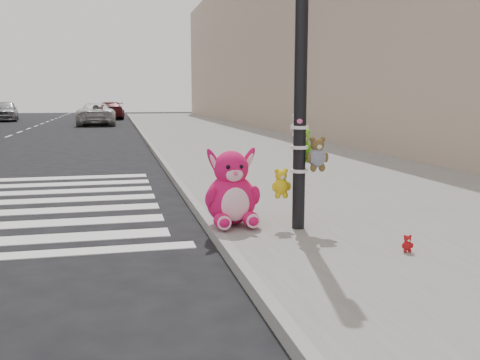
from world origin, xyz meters
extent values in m
plane|color=black|center=(0.00, 0.00, 0.00)|extent=(120.00, 120.00, 0.00)
cube|color=slate|center=(5.00, 10.00, 0.07)|extent=(7.00, 80.00, 0.14)
cube|color=gray|center=(1.55, 10.00, 0.07)|extent=(0.12, 80.00, 0.15)
cube|color=tan|center=(10.50, 20.00, 5.00)|extent=(5.00, 60.00, 10.00)
cylinder|color=black|center=(2.60, 1.80, 2.14)|extent=(0.16, 0.16, 4.00)
cylinder|color=white|center=(2.60, 1.80, 0.89)|extent=(0.22, 0.22, 0.04)
cylinder|color=white|center=(2.60, 1.80, 1.19)|extent=(0.22, 0.22, 0.04)
cylinder|color=white|center=(2.60, 1.80, 1.44)|extent=(0.22, 0.22, 0.04)
ellipsoid|color=#D9125B|center=(1.62, 1.90, 0.24)|extent=(0.23, 0.36, 0.19)
ellipsoid|color=#D9125B|center=(2.00, 1.91, 0.24)|extent=(0.23, 0.36, 0.19)
ellipsoid|color=#D9125B|center=(1.80, 2.20, 0.48)|extent=(0.68, 0.59, 0.67)
ellipsoid|color=#F9BFD1|center=(1.81, 1.97, 0.45)|extent=(0.38, 0.14, 0.44)
sphere|color=#D9125B|center=(1.80, 2.20, 0.89)|extent=(0.47, 0.47, 0.46)
ellipsoid|color=#D9125B|center=(1.59, 2.22, 0.96)|extent=(0.32, 0.10, 0.46)
ellipsoid|color=#D9125B|center=(2.01, 2.23, 0.96)|extent=(0.32, 0.10, 0.46)
imported|color=silver|center=(-0.82, 31.27, 0.71)|extent=(2.40, 5.12, 1.42)
imported|color=#54181A|center=(0.00, 40.56, 0.70)|extent=(2.30, 4.96, 1.40)
imported|color=#A3A3A8|center=(-7.74, 38.77, 0.78)|extent=(2.44, 4.79, 1.56)
camera|label=1|loc=(0.34, -4.58, 1.82)|focal=40.00mm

